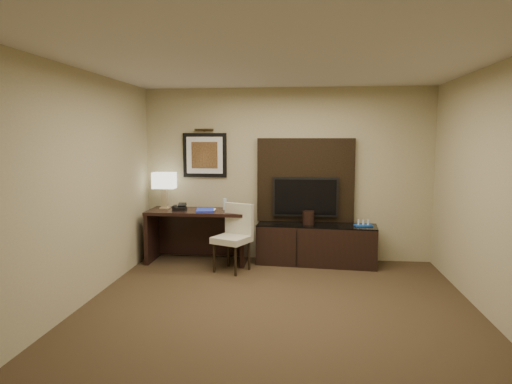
# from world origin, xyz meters

# --- Properties ---
(floor) EXTENTS (4.50, 5.00, 0.01)m
(floor) POSITION_xyz_m (0.00, 0.00, -0.01)
(floor) COLOR #362818
(floor) RESTS_ON ground
(ceiling) EXTENTS (4.50, 5.00, 0.01)m
(ceiling) POSITION_xyz_m (0.00, 0.00, 2.70)
(ceiling) COLOR silver
(ceiling) RESTS_ON wall_back
(wall_back) EXTENTS (4.50, 0.01, 2.70)m
(wall_back) POSITION_xyz_m (0.00, 2.50, 1.35)
(wall_back) COLOR tan
(wall_back) RESTS_ON floor
(wall_front) EXTENTS (4.50, 0.01, 2.70)m
(wall_front) POSITION_xyz_m (0.00, -2.50, 1.35)
(wall_front) COLOR tan
(wall_front) RESTS_ON floor
(wall_left) EXTENTS (0.01, 5.00, 2.70)m
(wall_left) POSITION_xyz_m (-2.25, 0.00, 1.35)
(wall_left) COLOR tan
(wall_left) RESTS_ON floor
(wall_right) EXTENTS (0.01, 5.00, 2.70)m
(wall_right) POSITION_xyz_m (2.25, 0.00, 1.35)
(wall_right) COLOR tan
(wall_right) RESTS_ON floor
(desk) EXTENTS (1.53, 0.67, 0.82)m
(desk) POSITION_xyz_m (-1.36, 2.15, 0.41)
(desk) COLOR black
(desk) RESTS_ON floor
(credenza) EXTENTS (1.83, 0.65, 0.62)m
(credenza) POSITION_xyz_m (0.48, 2.20, 0.31)
(credenza) COLOR black
(credenza) RESTS_ON floor
(tv_wall_panel) EXTENTS (1.50, 0.12, 1.30)m
(tv_wall_panel) POSITION_xyz_m (0.30, 2.44, 1.27)
(tv_wall_panel) COLOR black
(tv_wall_panel) RESTS_ON wall_back
(tv) EXTENTS (1.00, 0.08, 0.60)m
(tv) POSITION_xyz_m (0.30, 2.34, 1.02)
(tv) COLOR black
(tv) RESTS_ON tv_wall_panel
(artwork) EXTENTS (0.70, 0.04, 0.70)m
(artwork) POSITION_xyz_m (-1.30, 2.48, 1.65)
(artwork) COLOR black
(artwork) RESTS_ON wall_back
(picture_light) EXTENTS (0.04, 0.04, 0.30)m
(picture_light) POSITION_xyz_m (-1.30, 2.44, 2.05)
(picture_light) COLOR #412F14
(picture_light) RESTS_ON wall_back
(desk_chair) EXTENTS (0.64, 0.67, 0.96)m
(desk_chair) POSITION_xyz_m (-0.75, 1.70, 0.48)
(desk_chair) COLOR beige
(desk_chair) RESTS_ON floor
(table_lamp) EXTENTS (0.35, 0.21, 0.56)m
(table_lamp) POSITION_xyz_m (-1.91, 2.26, 1.09)
(table_lamp) COLOR tan
(table_lamp) RESTS_ON desk
(desk_phone) EXTENTS (0.21, 0.19, 0.10)m
(desk_phone) POSITION_xyz_m (-1.62, 2.10, 0.86)
(desk_phone) COLOR black
(desk_phone) RESTS_ON desk
(blue_folder) EXTENTS (0.32, 0.39, 0.02)m
(blue_folder) POSITION_xyz_m (-1.22, 2.10, 0.83)
(blue_folder) COLOR #1C30B8
(blue_folder) RESTS_ON desk
(book) EXTENTS (0.16, 0.04, 0.21)m
(book) POSITION_xyz_m (-1.23, 2.12, 0.92)
(book) COLOR #ACA687
(book) RESTS_ON desk
(water_bottle) EXTENTS (0.08, 0.08, 0.18)m
(water_bottle) POSITION_xyz_m (-0.94, 2.23, 0.91)
(water_bottle) COLOR silver
(water_bottle) RESTS_ON desk
(ice_bucket) EXTENTS (0.21, 0.21, 0.21)m
(ice_bucket) POSITION_xyz_m (0.35, 2.21, 0.72)
(ice_bucket) COLOR black
(ice_bucket) RESTS_ON credenza
(minibar_tray) EXTENTS (0.29, 0.22, 0.09)m
(minibar_tray) POSITION_xyz_m (1.16, 2.15, 0.66)
(minibar_tray) COLOR #194BA6
(minibar_tray) RESTS_ON credenza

